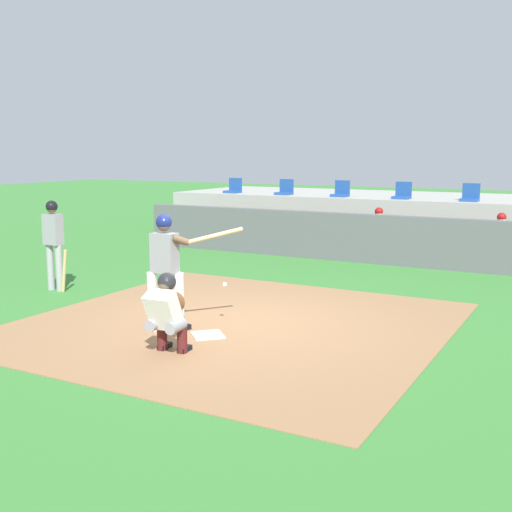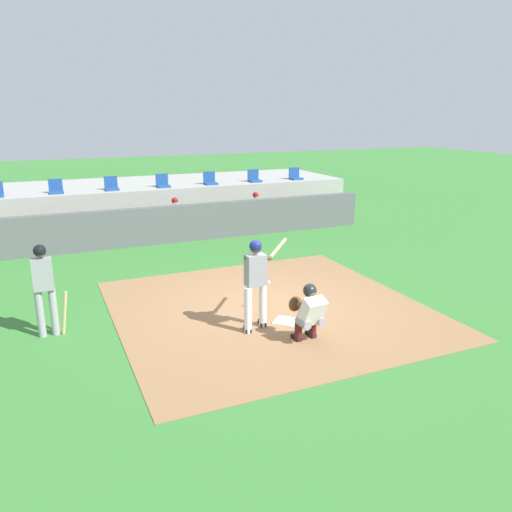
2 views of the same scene
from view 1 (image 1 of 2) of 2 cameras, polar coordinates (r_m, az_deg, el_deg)
ground_plane at (r=10.20m, az=-1.90°, el=-6.11°), size 80.00×80.00×0.00m
dirt_infield at (r=10.20m, az=-1.90°, el=-6.08°), size 6.40×6.40×0.01m
home_plate at (r=9.54m, az=-4.36°, el=-7.08°), size 0.62×0.62×0.02m
batter_at_plate at (r=9.63m, az=-8.00°, el=-0.80°), size 1.26×0.86×1.80m
catcher_crouched at (r=8.65m, az=-7.96°, el=-4.86°), size 0.51×1.97×1.13m
on_deck_batter at (r=13.05m, az=-17.71°, el=1.42°), size 0.58×0.23×1.79m
dugout_wall at (r=15.92m, az=10.06°, el=1.55°), size 13.00×0.30×1.20m
dugout_bench at (r=16.92m, az=11.11°, el=0.68°), size 11.80×0.44×0.45m
dugout_player_0 at (r=16.73m, az=10.80°, el=2.15°), size 0.49×0.70×1.30m
dugout_player_1 at (r=16.07m, az=21.03°, el=1.41°), size 0.49×0.70×1.30m
stands_platform at (r=20.10m, az=14.10°, el=3.29°), size 15.00×4.40×1.40m
stadium_seat_0 at (r=20.78m, az=-2.02°, el=6.06°), size 0.46×0.46×0.48m
stadium_seat_1 at (r=19.90m, az=2.61°, el=5.91°), size 0.46×0.46×0.48m
stadium_seat_2 at (r=19.15m, az=7.63°, el=5.71°), size 0.46×0.46×0.48m
stadium_seat_3 at (r=18.57m, az=13.01°, el=5.44°), size 0.46×0.46×0.48m
stadium_seat_4 at (r=18.16m, az=18.67°, el=5.11°), size 0.46×0.46×0.48m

